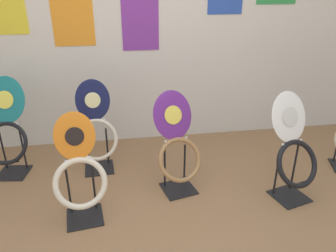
% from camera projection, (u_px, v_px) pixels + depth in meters
% --- Properties ---
extents(wall_back, '(8.00, 0.07, 2.60)m').
position_uv_depth(wall_back, '(143.00, 25.00, 3.43)').
color(wall_back, silver).
rests_on(wall_back, ground_plane).
extents(toilet_seat_display_teal_sax, '(0.44, 0.43, 0.93)m').
position_uv_depth(toilet_seat_display_teal_sax, '(6.00, 129.00, 3.07)').
color(toilet_seat_display_teal_sax, black).
rests_on(toilet_seat_display_teal_sax, ground_plane).
extents(toilet_seat_display_purple_note, '(0.45, 0.46, 0.88)m').
position_uv_depth(toilet_seat_display_purple_note, '(177.00, 146.00, 2.84)').
color(toilet_seat_display_purple_note, black).
rests_on(toilet_seat_display_purple_note, ground_plane).
extents(toilet_seat_display_navy_moon, '(0.42, 0.30, 0.90)m').
position_uv_depth(toilet_seat_display_navy_moon, '(96.00, 131.00, 3.14)').
color(toilet_seat_display_navy_moon, black).
rests_on(toilet_seat_display_navy_moon, ground_plane).
extents(toilet_seat_display_white_plain, '(0.47, 0.47, 0.91)m').
position_uv_depth(toilet_seat_display_white_plain, '(294.00, 150.00, 2.73)').
color(toilet_seat_display_white_plain, black).
rests_on(toilet_seat_display_white_plain, ground_plane).
extents(toilet_seat_display_orange_sun, '(0.43, 0.31, 0.87)m').
position_uv_depth(toilet_seat_display_orange_sun, '(80.00, 177.00, 2.47)').
color(toilet_seat_display_orange_sun, black).
rests_on(toilet_seat_display_orange_sun, ground_plane).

